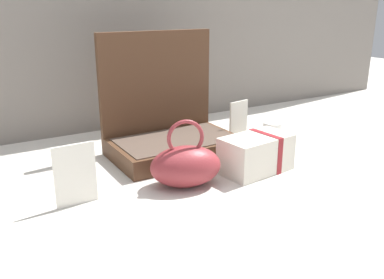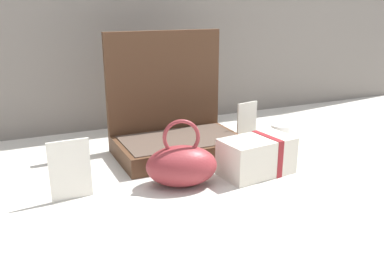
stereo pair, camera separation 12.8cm
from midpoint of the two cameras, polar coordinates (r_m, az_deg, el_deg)
ground_plane at (r=1.32m, az=1.66°, el=-4.17°), size 6.00×6.00×0.00m
open_suitcase at (r=1.45m, az=0.07°, el=1.99°), size 0.42×0.28×0.41m
teal_pouch_handbag at (r=1.19m, az=1.65°, el=-3.57°), size 0.23×0.19×0.20m
cream_toiletry_bag at (r=1.30m, az=11.77°, el=-2.28°), size 0.23×0.15×0.12m
coffee_mug at (r=1.55m, az=14.31°, el=0.37°), size 0.11×0.07×0.09m
info_card_left at (r=1.13m, az=-13.27°, el=-4.16°), size 0.11×0.01×0.17m
poster_card_right at (r=1.55m, az=9.85°, el=2.14°), size 0.09×0.02×0.16m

